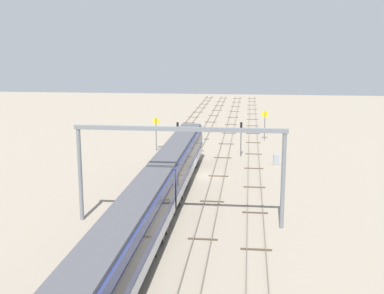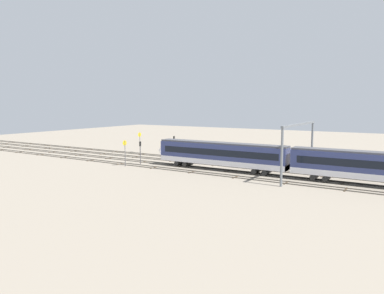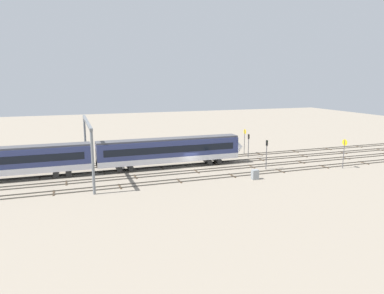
# 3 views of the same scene
# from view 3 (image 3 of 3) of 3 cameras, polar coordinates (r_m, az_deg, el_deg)

# --- Properties ---
(ground_plane) EXTENTS (204.48, 204.48, 0.00)m
(ground_plane) POSITION_cam_3_polar(r_m,az_deg,el_deg) (59.69, 0.03, -3.43)
(ground_plane) COLOR gray
(track_near_foreground) EXTENTS (188.48, 2.40, 0.16)m
(track_near_foreground) POSITION_cam_3_polar(r_m,az_deg,el_deg) (53.90, 2.29, -4.93)
(track_near_foreground) COLOR #59544C
(track_near_foreground) RESTS_ON ground
(track_second_near) EXTENTS (188.48, 2.40, 0.16)m
(track_second_near) POSITION_cam_3_polar(r_m,az_deg,el_deg) (57.73, 0.73, -3.85)
(track_second_near) COLOR #59544C
(track_second_near) RESTS_ON ground
(track_with_train) EXTENTS (188.48, 2.40, 0.16)m
(track_with_train) POSITION_cam_3_polar(r_m,az_deg,el_deg) (61.63, -0.63, -2.91)
(track_with_train) COLOR #59544C
(track_with_train) RESTS_ON ground
(track_second_far) EXTENTS (188.48, 2.40, 0.16)m
(track_second_far) POSITION_cam_3_polar(r_m,az_deg,el_deg) (65.57, -1.82, -2.08)
(track_second_far) COLOR #59544C
(track_second_far) RESTS_ON ground
(overhead_gantry) EXTENTS (0.40, 18.26, 8.60)m
(overhead_gantry) POSITION_cam_3_polar(r_m,az_deg,el_deg) (55.51, -16.28, 1.86)
(overhead_gantry) COLOR slate
(overhead_gantry) RESTS_ON ground
(speed_sign_near_foreground) EXTENTS (0.14, 1.08, 4.91)m
(speed_sign_near_foreground) POSITION_cam_3_polar(r_m,az_deg,el_deg) (64.20, 23.05, -0.26)
(speed_sign_near_foreground) COLOR #4C4C51
(speed_sign_near_foreground) RESTS_ON ground
(speed_sign_mid_trackside) EXTENTS (0.14, 0.99, 4.92)m
(speed_sign_mid_trackside) POSITION_cam_3_polar(r_m,az_deg,el_deg) (71.67, 8.37, 1.51)
(speed_sign_mid_trackside) COLOR #4C4C51
(speed_sign_mid_trackside) RESTS_ON ground
(signal_light_trackside_approach) EXTENTS (0.31, 0.32, 4.87)m
(signal_light_trackside_approach) POSITION_cam_3_polar(r_m,az_deg,el_deg) (59.70, 11.79, -0.55)
(signal_light_trackside_approach) COLOR #4C4C51
(signal_light_trackside_approach) RESTS_ON ground
(signal_light_trackside_departure) EXTENTS (0.31, 0.32, 4.45)m
(signal_light_trackside_departure) POSITION_cam_3_polar(r_m,az_deg,el_deg) (68.39, 8.99, 0.76)
(signal_light_trackside_departure) COLOR #4C4C51
(signal_light_trackside_departure) RESTS_ON ground
(relay_cabinet) EXTENTS (1.02, 0.73, 1.45)m
(relay_cabinet) POSITION_cam_3_polar(r_m,az_deg,el_deg) (53.98, 10.00, -4.34)
(relay_cabinet) COLOR gray
(relay_cabinet) RESTS_ON ground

